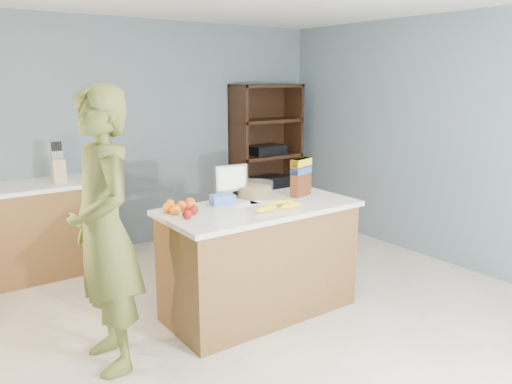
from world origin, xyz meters
TOP-DOWN VIEW (x-y plane):
  - floor at (0.00, 0.00)m, footprint 4.50×5.00m
  - walls at (0.00, 0.00)m, footprint 4.52×5.02m
  - counter_peninsula at (0.00, 0.30)m, footprint 1.56×0.76m
  - back_cabinet at (-1.20, 2.20)m, footprint 1.24×0.62m
  - shelving_unit at (1.55, 2.35)m, footprint 0.90×0.40m
  - person at (-1.25, 0.27)m, footprint 0.46×0.69m
  - knife_block at (-1.04, 2.15)m, footprint 0.12×0.10m
  - envelopes at (0.01, 0.38)m, footprint 0.40×0.20m
  - bananas at (0.04, 0.14)m, footprint 0.43×0.20m
  - apples at (-0.58, 0.39)m, footprint 0.18×0.31m
  - oranges at (-0.57, 0.53)m, footprint 0.30×0.25m
  - blue_carton at (-0.22, 0.50)m, footprint 0.20×0.15m
  - salad_bowl at (0.14, 0.55)m, footprint 0.30×0.30m
  - tv at (-0.05, 0.63)m, footprint 0.28×0.12m
  - cereal_box at (0.48, 0.37)m, footprint 0.23×0.13m

SIDE VIEW (x-z plane):
  - floor at x=0.00m, z-range -0.01..0.01m
  - counter_peninsula at x=0.00m, z-range -0.03..0.87m
  - back_cabinet at x=-1.20m, z-range 0.00..0.90m
  - shelving_unit at x=1.55m, z-range -0.04..1.76m
  - envelopes at x=0.01m, z-range 0.90..0.90m
  - bananas at x=0.04m, z-range 0.90..0.95m
  - person at x=-1.25m, z-range 0.00..1.85m
  - apples at x=-0.58m, z-range 0.90..0.97m
  - oranges at x=-0.57m, z-range 0.90..0.97m
  - blue_carton at x=-0.22m, z-range 0.90..0.98m
  - salad_bowl at x=0.14m, z-range 0.89..1.02m
  - knife_block at x=-1.04m, z-range 0.86..1.17m
  - tv at x=-0.05m, z-range 0.92..1.20m
  - cereal_box at x=0.48m, z-range 0.93..1.24m
  - walls at x=0.00m, z-range 0.40..2.91m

